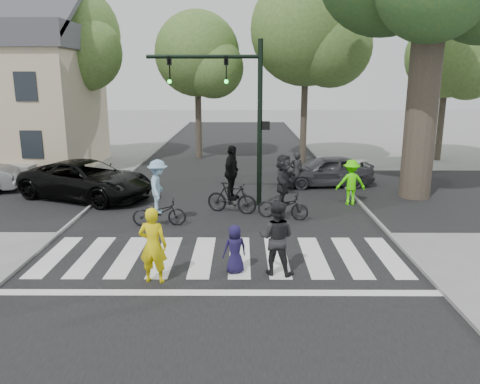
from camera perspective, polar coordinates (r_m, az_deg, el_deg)
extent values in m
plane|color=gray|center=(11.79, -2.54, -9.65)|extent=(120.00, 120.00, 0.00)
cube|color=black|center=(16.50, -1.71, -2.71)|extent=(10.00, 70.00, 0.01)
cube|color=black|center=(19.39, -1.41, -0.19)|extent=(70.00, 10.00, 0.01)
cube|color=gray|center=(17.40, -18.58, -2.41)|extent=(0.10, 70.00, 0.10)
cube|color=gray|center=(17.07, 15.50, -2.49)|extent=(0.10, 70.00, 0.10)
cube|color=silver|center=(13.67, -21.67, -7.25)|extent=(0.55, 3.00, 0.01)
cube|color=silver|center=(13.34, -17.65, -7.44)|extent=(0.55, 3.00, 0.01)
cube|color=silver|center=(13.07, -13.44, -7.60)|extent=(0.55, 3.00, 0.01)
cube|color=silver|center=(12.87, -9.07, -7.72)|extent=(0.55, 3.00, 0.01)
cube|color=silver|center=(12.75, -4.59, -7.80)|extent=(0.55, 3.00, 0.01)
cube|color=silver|center=(12.70, -0.04, -7.83)|extent=(0.55, 3.00, 0.01)
cube|color=silver|center=(12.74, 4.50, -7.82)|extent=(0.55, 3.00, 0.01)
cube|color=silver|center=(12.85, 9.00, -7.75)|extent=(0.55, 3.00, 0.01)
cube|color=silver|center=(13.04, 13.38, -7.65)|extent=(0.55, 3.00, 0.01)
cube|color=silver|center=(13.30, 17.62, -7.50)|extent=(0.55, 3.00, 0.01)
cube|color=silver|center=(10.70, -2.85, -12.16)|extent=(10.00, 0.30, 0.01)
cylinder|color=black|center=(17.10, 2.42, 8.11)|extent=(0.18, 0.18, 6.00)
cylinder|color=black|center=(17.08, -4.49, 16.13)|extent=(4.00, 0.14, 0.14)
imported|color=black|center=(17.02, -1.69, 14.66)|extent=(0.16, 0.20, 1.00)
sphere|color=#19E533|center=(16.90, -1.69, 13.31)|extent=(0.14, 0.14, 0.14)
imported|color=black|center=(17.20, -8.58, 14.51)|extent=(0.16, 0.20, 1.00)
sphere|color=#19E533|center=(17.08, -8.59, 13.17)|extent=(0.14, 0.14, 0.14)
cube|color=black|center=(17.11, 3.17, 8.10)|extent=(0.28, 0.18, 0.30)
cube|color=#FF660C|center=(17.12, 3.54, 8.10)|extent=(0.02, 0.14, 0.20)
cube|color=white|center=(17.04, 2.45, 10.79)|extent=(0.90, 0.04, 0.18)
cylinder|color=brown|center=(19.61, 21.28, 9.39)|extent=(1.20, 1.20, 7.00)
cylinder|color=brown|center=(19.58, 23.15, 18.04)|extent=(1.29, 1.74, 2.93)
cylinder|color=brown|center=(28.22, -19.85, 10.00)|extent=(0.36, 0.36, 6.44)
sphere|color=#43642A|center=(28.27, -20.49, 17.45)|extent=(5.80, 5.80, 5.80)
sphere|color=#43642A|center=(27.01, -18.59, 15.84)|extent=(4.06, 4.06, 4.06)
cylinder|color=brown|center=(27.79, -5.10, 9.83)|extent=(0.36, 0.36, 5.60)
sphere|color=#43642A|center=(27.76, -5.24, 16.44)|extent=(4.80, 4.80, 4.80)
sphere|color=#43642A|center=(26.94, -3.25, 14.85)|extent=(3.36, 3.36, 3.36)
cylinder|color=brown|center=(26.56, 7.84, 10.79)|extent=(0.36, 0.36, 6.72)
sphere|color=#43642A|center=(26.65, 8.13, 19.06)|extent=(6.00, 6.00, 6.00)
sphere|color=#43642A|center=(25.87, 11.08, 16.98)|extent=(4.20, 4.20, 4.20)
cylinder|color=brown|center=(29.49, 23.39, 8.86)|extent=(0.36, 0.36, 5.46)
sphere|color=#43642A|center=(29.44, 23.98, 14.91)|extent=(4.60, 4.60, 4.60)
sphere|color=#43642A|center=(29.17, 26.07, 13.18)|extent=(3.22, 3.22, 3.22)
cube|color=#BEAC90|center=(27.64, -25.95, 8.92)|extent=(8.00, 7.00, 6.00)
cube|color=#47474C|center=(27.65, -26.76, 16.34)|extent=(8.40, 7.40, 1.20)
cube|color=#47474C|center=(29.41, -25.30, 18.22)|extent=(8.40, 3.69, 2.44)
cube|color=black|center=(23.57, -24.05, 5.31)|extent=(1.00, 0.06, 1.30)
cube|color=black|center=(23.38, -24.68, 11.61)|extent=(1.00, 0.06, 1.30)
cube|color=gray|center=(23.90, -25.98, 2.04)|extent=(2.00, 1.20, 0.80)
imported|color=yellow|center=(11.07, -10.57, -6.41)|extent=(0.71, 0.51, 1.82)
imported|color=#1B153D|center=(11.51, -0.64, -6.97)|extent=(0.70, 0.57, 1.22)
imported|color=black|center=(11.38, 4.45, -5.59)|extent=(1.05, 0.91, 1.84)
imported|color=black|center=(15.33, -9.81, -2.46)|extent=(1.76, 0.73, 0.90)
imported|color=#83ACCA|center=(15.12, -9.95, 0.68)|extent=(0.72, 1.16, 1.73)
imported|color=black|center=(16.53, -1.01, -0.70)|extent=(1.91, 1.10, 1.11)
imported|color=black|center=(16.33, -1.03, 2.36)|extent=(0.81, 1.21, 1.91)
imported|color=black|center=(15.92, 5.25, -1.68)|extent=(1.85, 1.10, 0.92)
imported|color=black|center=(15.71, 5.32, 1.42)|extent=(0.98, 1.71, 1.76)
imported|color=black|center=(19.43, -18.14, 1.41)|extent=(5.98, 4.46, 1.51)
imported|color=#3A3A3E|center=(21.00, 10.52, 2.56)|extent=(4.18, 2.06, 1.37)
imported|color=#4AFF04|center=(18.06, 13.36, 1.16)|extent=(1.13, 0.67, 1.71)
imported|color=black|center=(19.99, 6.86, 2.54)|extent=(0.65, 0.48, 1.65)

